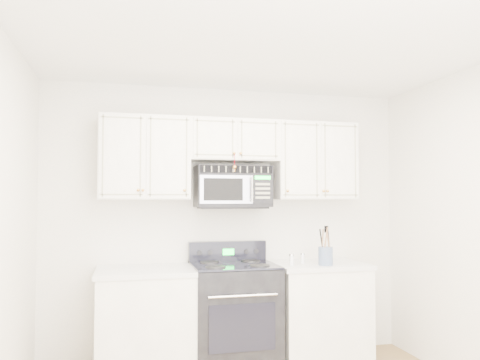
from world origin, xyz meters
name	(u,v)px	position (x,y,z in m)	size (l,w,h in m)	color
room	(290,236)	(0.00, 0.00, 1.30)	(3.51, 3.51, 2.61)	olive
base_cabinet_left	(146,326)	(-0.80, 1.44, 0.43)	(0.86, 0.65, 0.92)	silver
base_cabinet_right	(319,315)	(0.80, 1.44, 0.43)	(0.86, 0.65, 0.92)	silver
range	(234,314)	(-0.03, 1.43, 0.48)	(0.75, 0.68, 1.12)	black
upper_cabinets	(233,156)	(0.00, 1.58, 1.93)	(2.44, 0.37, 0.75)	silver
microwave	(233,186)	(-0.01, 1.57, 1.64)	(0.70, 0.40, 0.38)	black
utensil_crock	(326,255)	(0.80, 1.27, 1.01)	(0.13, 0.13, 0.35)	slate
shaker_salt	(292,260)	(0.49, 1.32, 0.97)	(0.04, 0.04, 0.10)	silver
shaker_pepper	(303,258)	(0.63, 1.42, 0.97)	(0.04, 0.04, 0.10)	silver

